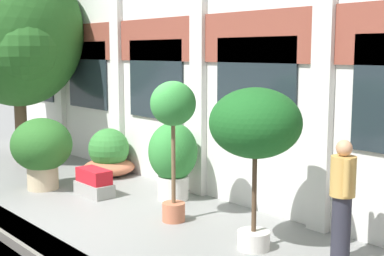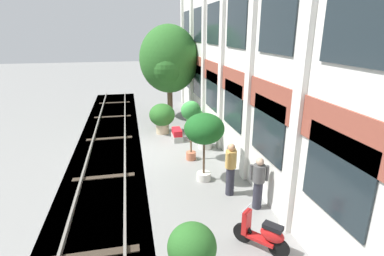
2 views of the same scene
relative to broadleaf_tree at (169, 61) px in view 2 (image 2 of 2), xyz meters
name	(u,v)px [view 2 (image 2 of 2)]	position (x,y,z in m)	size (l,w,h in m)	color
ground_plane	(162,152)	(5.34, -1.12, -3.25)	(80.00, 80.00, 0.00)	gray
apartment_facade	(229,45)	(5.34, 1.68, 1.09)	(17.84, 0.64, 8.74)	silver
rail_tracks	(107,159)	(5.34, -3.37, -3.39)	(25.48, 2.80, 0.43)	#423F3A
broadleaf_tree	(169,61)	(0.00, 0.00, 0.00)	(3.48, 3.31, 5.23)	brown
potted_plant_square_trough	(177,135)	(4.08, -0.27, -3.00)	(0.90, 0.45, 0.54)	gray
potted_plant_terracotta_small	(191,116)	(6.38, -0.08, -1.45)	(0.76, 0.76, 2.37)	#B76647
potted_plant_stone_basin	(205,130)	(5.31, 0.77, -2.41)	(0.95, 0.95, 1.50)	beige
potted_plant_low_pan	(204,130)	(8.15, -0.01, -1.47)	(1.32, 1.32, 2.35)	beige
potted_plant_wide_bowl	(195,121)	(2.75, 0.91, -2.80)	(1.18, 1.18, 1.10)	#B76647
potted_plant_ribbed_drum	(192,251)	(12.32, -1.31, -2.52)	(0.98, 0.98, 1.31)	tan
potted_plant_fluted_column	(162,116)	(2.92, -0.81, -2.38)	(1.26, 1.26, 1.49)	tan
scooter_second_parked	(263,234)	(11.78, 0.48, -2.82)	(1.10, 0.97, 0.98)	black
resident_by_doorway	(258,182)	(10.11, 1.07, -2.42)	(0.34, 0.50, 1.56)	#282833
resident_watching_tracks	(231,168)	(9.23, 0.55, -2.35)	(0.40, 0.40, 1.68)	#282833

